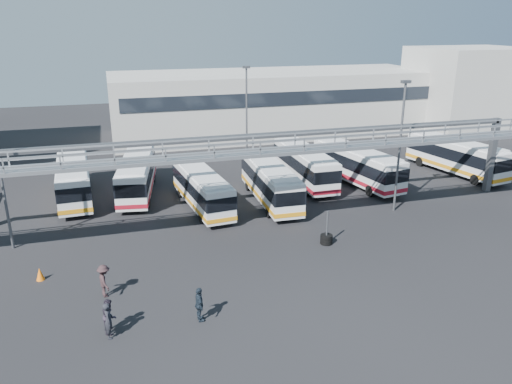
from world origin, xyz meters
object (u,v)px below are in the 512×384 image
object	(u,v)px
light_pole_back	(247,112)
pedestrian_a	(109,320)
cone_right	(40,274)
bus_2	(74,178)
bus_6	(304,164)
bus_9	(456,155)
pedestrian_d	(199,305)
bus_4	(202,188)
bus_3	(137,175)
bus_5	(270,182)
light_pole_mid	(400,140)
pedestrian_b	(109,315)
tire_stack	(326,238)
pedestrian_c	(104,281)
bus_7	(357,164)

from	to	relation	value
light_pole_back	pedestrian_a	world-z (taller)	light_pole_back
light_pole_back	cone_right	distance (m)	26.66
bus_2	bus_6	size ratio (longest dim) A/B	1.02
pedestrian_a	cone_right	bearing A→B (deg)	30.26
bus_2	bus_9	distance (m)	35.68
pedestrian_d	bus_4	bearing A→B (deg)	-14.34
light_pole_back	bus_6	bearing A→B (deg)	-59.06
bus_3	pedestrian_a	bearing A→B (deg)	-88.45
bus_5	light_pole_mid	bearing A→B (deg)	-26.25
light_pole_back	pedestrian_a	bearing A→B (deg)	-118.22
bus_6	pedestrian_b	xyz separation A→B (m)	(-17.71, -19.27, -0.93)
bus_9	tire_stack	world-z (taller)	bus_9
pedestrian_c	pedestrian_d	xyz separation A→B (m)	(4.54, -3.83, -0.01)
light_pole_mid	bus_5	distance (m)	10.76
bus_2	pedestrian_a	xyz separation A→B (m)	(2.46, -21.10, -0.91)
bus_9	pedestrian_b	distance (m)	37.62
bus_3	cone_right	bearing A→B (deg)	-106.22
bus_2	light_pole_back	bearing A→B (deg)	13.72
bus_2	pedestrian_a	bearing A→B (deg)	-86.40
light_pole_back	bus_9	size ratio (longest dim) A/B	0.91
bus_5	cone_right	xyz separation A→B (m)	(-16.95, -8.83, -1.39)
bus_5	tire_stack	world-z (taller)	bus_5
light_pole_back	pedestrian_d	world-z (taller)	light_pole_back
pedestrian_c	pedestrian_b	bearing A→B (deg)	169.20
bus_2	pedestrian_b	size ratio (longest dim) A/B	6.27
bus_4	pedestrian_c	bearing A→B (deg)	-128.56
bus_2	pedestrian_d	bearing A→B (deg)	-75.00
pedestrian_c	tire_stack	distance (m)	14.69
cone_right	bus_9	bearing A→B (deg)	17.24
pedestrian_a	pedestrian_d	bearing A→B (deg)	-86.66
bus_7	pedestrian_d	distance (m)	25.51
bus_2	pedestrian_b	distance (m)	20.78
light_pole_back	bus_2	world-z (taller)	light_pole_back
light_pole_back	pedestrian_c	size ratio (longest dim) A/B	5.48
pedestrian_a	tire_stack	xyz separation A→B (m)	(14.23, 6.78, -0.51)
bus_2	pedestrian_d	xyz separation A→B (m)	(6.82, -20.95, -0.91)
bus_4	tire_stack	world-z (taller)	bus_4
bus_4	bus_9	bearing A→B (deg)	-0.74
pedestrian_b	pedestrian_c	distance (m)	3.49
bus_6	pedestrian_c	xyz separation A→B (m)	(-17.92, -15.78, -0.88)
bus_7	pedestrian_b	size ratio (longest dim) A/B	6.37
tire_stack	bus_7	bearing A→B (deg)	54.81
light_pole_mid	bus_6	world-z (taller)	light_pole_mid
bus_6	pedestrian_d	distance (m)	23.76
light_pole_back	pedestrian_c	bearing A→B (deg)	-122.66
light_pole_mid	pedestrian_b	xyz separation A→B (m)	(-21.94, -10.56, -4.85)
cone_right	pedestrian_a	bearing A→B (deg)	-61.17
light_pole_back	cone_right	xyz separation A→B (m)	(-17.78, -19.13, -5.35)
bus_4	pedestrian_b	world-z (taller)	bus_4
pedestrian_a	bus_6	bearing A→B (deg)	-40.50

